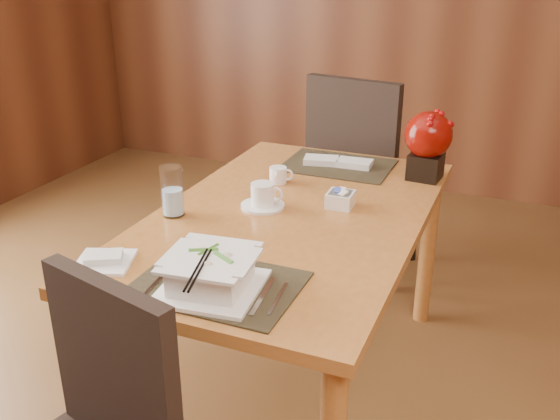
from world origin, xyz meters
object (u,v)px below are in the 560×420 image
at_px(bread_plate, 104,262).
at_px(creamer_jug, 278,175).
at_px(sugar_caddy, 340,199).
at_px(dining_table, 290,238).
at_px(coffee_cup, 263,197).
at_px(soup_setting, 211,274).
at_px(far_chair, 361,167).
at_px(water_glass, 172,191).
at_px(berry_decor, 428,141).

bearing_deg(bread_plate, creamer_jug, 75.67).
bearing_deg(sugar_caddy, bread_plate, -126.84).
relative_size(dining_table, coffee_cup, 9.47).
xyz_separation_m(soup_setting, bread_plate, (-0.37, 0.02, -0.05)).
height_order(dining_table, bread_plate, bread_plate).
relative_size(bread_plate, far_chair, 0.15).
bearing_deg(sugar_caddy, dining_table, -139.49).
relative_size(soup_setting, sugar_caddy, 3.17).
bearing_deg(bread_plate, dining_table, 56.69).
relative_size(coffee_cup, bread_plate, 0.99).
bearing_deg(water_glass, creamer_jug, 64.22).
height_order(soup_setting, bread_plate, soup_setting).
xyz_separation_m(dining_table, creamer_jug, (-0.16, 0.27, 0.13)).
xyz_separation_m(coffee_cup, far_chair, (0.09, 1.00, -0.19)).
bearing_deg(dining_table, coffee_cup, 173.81).
bearing_deg(coffee_cup, water_glass, -144.31).
xyz_separation_m(dining_table, berry_decor, (0.37, 0.54, 0.25)).
xyz_separation_m(sugar_caddy, far_chair, (-0.16, 0.89, -0.18)).
height_order(soup_setting, coffee_cup, soup_setting).
bearing_deg(sugar_caddy, coffee_cup, -156.65).
distance_m(creamer_jug, sugar_caddy, 0.33).
xyz_separation_m(water_glass, bread_plate, (0.00, -0.39, -0.08)).
height_order(dining_table, sugar_caddy, sugar_caddy).
xyz_separation_m(water_glass, berry_decor, (0.74, 0.71, 0.07)).
distance_m(dining_table, berry_decor, 0.70).
height_order(water_glass, far_chair, far_chair).
relative_size(sugar_caddy, berry_decor, 0.33).
bearing_deg(coffee_cup, berry_decor, 47.33).
bearing_deg(coffee_cup, dining_table, -6.19).
xyz_separation_m(creamer_jug, far_chair, (0.14, 0.75, -0.19)).
relative_size(soup_setting, coffee_cup, 1.83).
distance_m(creamer_jug, bread_plate, 0.86).
bearing_deg(soup_setting, far_chair, 84.30).
bearing_deg(bread_plate, soup_setting, -2.97).
bearing_deg(dining_table, far_chair, 91.11).
distance_m(sugar_caddy, bread_plate, 0.86).
bearing_deg(berry_decor, soup_setting, -108.34).
bearing_deg(far_chair, coffee_cup, 94.75).
bearing_deg(berry_decor, coffee_cup, -132.67).
distance_m(berry_decor, far_chair, 0.69).
bearing_deg(dining_table, soup_setting, -90.06).
height_order(soup_setting, sugar_caddy, soup_setting).
bearing_deg(water_glass, berry_decor, 43.75).
relative_size(dining_table, far_chair, 1.42).
height_order(sugar_caddy, berry_decor, berry_decor).
relative_size(berry_decor, far_chair, 0.26).
bearing_deg(water_glass, coffee_cup, 35.69).
height_order(soup_setting, water_glass, water_glass).
distance_m(coffee_cup, creamer_jug, 0.26).
height_order(dining_table, coffee_cup, coffee_cup).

